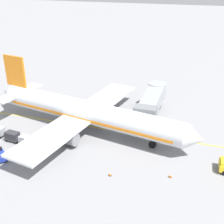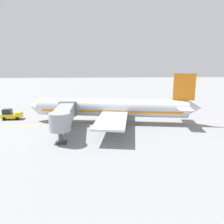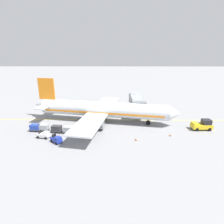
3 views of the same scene
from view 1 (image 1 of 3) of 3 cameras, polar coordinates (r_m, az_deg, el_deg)
name	(u,v)px [view 1 (image 1 of 3)]	position (r m, az deg, el deg)	size (l,w,h in m)	color
ground_plane	(97,128)	(50.26, -2.90, -3.02)	(400.00, 400.00, 0.00)	gray
gate_lead_in_line	(97,128)	(50.26, -2.90, -3.01)	(0.24, 80.00, 0.01)	gold
parked_airliner	(87,113)	(48.28, -4.87, -0.10)	(30.44, 37.18, 10.63)	silver
jet_bridge	(152,102)	(51.92, 7.61, 2.00)	(13.80, 3.50, 4.98)	#93999E
baggage_tug_lead	(1,155)	(44.60, -20.47, -7.78)	(2.54, 2.68, 1.62)	#1E339E
baggage_cart_front	(26,140)	(46.66, -16.03, -5.18)	(1.54, 2.96, 1.58)	#4C4C51
baggage_cart_second_in_train	(12,136)	(48.44, -18.48, -4.34)	(1.54, 2.96, 1.58)	#4C4C51
ground_crew_wing_walker	(52,144)	(44.69, -11.37, -6.08)	(0.29, 0.73, 1.69)	#232328
safety_cone_nose_left	(170,175)	(39.65, 11.09, -11.79)	(0.36, 0.36, 0.59)	black
safety_cone_nose_right	(110,174)	(39.20, -0.37, -11.71)	(0.36, 0.36, 0.59)	black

